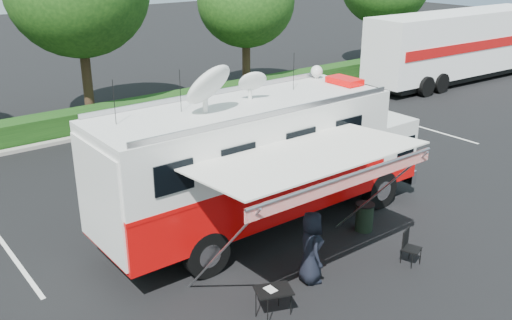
{
  "coord_description": "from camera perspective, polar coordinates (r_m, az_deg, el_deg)",
  "views": [
    {
      "loc": [
        -9.47,
        -11.75,
        7.82
      ],
      "look_at": [
        0.0,
        0.5,
        1.9
      ],
      "focal_mm": 40.0,
      "sensor_mm": 36.0,
      "label": 1
    }
  ],
  "objects": [
    {
      "name": "semi_trailer",
      "position": [
        36.25,
        19.56,
        10.76
      ],
      "size": [
        13.34,
        3.39,
        4.08
      ],
      "color": "white",
      "rests_on": "ground_plane"
    },
    {
      "name": "folding_chair",
      "position": [
        15.4,
        15.01,
        -8.1
      ],
      "size": [
        0.55,
        0.58,
        0.91
      ],
      "color": "black",
      "rests_on": "ground_plane"
    },
    {
      "name": "ground_plane",
      "position": [
        17.0,
        1.04,
        -6.47
      ],
      "size": [
        120.0,
        120.0,
        0.0
      ],
      "primitive_type": "plane",
      "color": "black",
      "rests_on": "ground"
    },
    {
      "name": "back_border",
      "position": [
        26.99,
        -14.81,
        14.28
      ],
      "size": [
        60.0,
        6.14,
        8.87
      ],
      "color": "#9E998E",
      "rests_on": "ground_plane"
    },
    {
      "name": "trash_bin",
      "position": [
        16.81,
        10.79,
        -5.61
      ],
      "size": [
        0.55,
        0.55,
        0.83
      ],
      "color": "black",
      "rests_on": "ground_plane"
    },
    {
      "name": "person",
      "position": [
        14.48,
        5.41,
        -11.87
      ],
      "size": [
        0.91,
        1.07,
        1.85
      ],
      "primitive_type": "imported",
      "rotation": [
        0.0,
        0.0,
        1.15
      ],
      "color": "black",
      "rests_on": "ground_plane"
    },
    {
      "name": "command_truck",
      "position": [
        16.09,
        0.84,
        0.06
      ],
      "size": [
        10.17,
        2.8,
        4.88
      ],
      "color": "black",
      "rests_on": "ground_plane"
    },
    {
      "name": "folding_table",
      "position": [
        12.88,
        1.77,
        -13.0
      ],
      "size": [
        0.96,
        0.83,
        0.69
      ],
      "color": "black",
      "rests_on": "ground_plane"
    },
    {
      "name": "awning",
      "position": [
        13.11,
        5.65,
        -0.06
      ],
      "size": [
        5.55,
        2.85,
        3.35
      ],
      "color": "silver",
      "rests_on": "ground_plane"
    },
    {
      "name": "stall_lines",
      "position": [
        18.95,
        -5.84,
        -3.55
      ],
      "size": [
        24.12,
        5.5,
        0.01
      ],
      "color": "silver",
      "rests_on": "ground_plane"
    }
  ]
}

